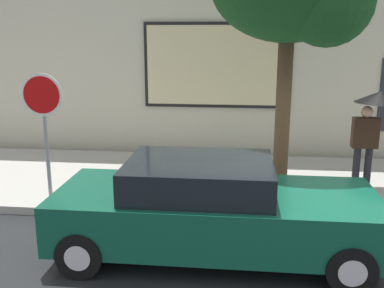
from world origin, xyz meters
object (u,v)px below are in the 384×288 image
at_px(stop_sign, 43,112).
at_px(fire_hydrant, 149,178).
at_px(parked_car, 212,209).
at_px(pedestrian_with_umbrella, 375,113).

bearing_deg(stop_sign, fire_hydrant, 13.93).
xyz_separation_m(parked_car, fire_hydrant, (-1.33, 1.92, -0.20)).
height_order(fire_hydrant, pedestrian_with_umbrella, pedestrian_with_umbrella).
bearing_deg(pedestrian_with_umbrella, parked_car, -136.53).
bearing_deg(stop_sign, parked_car, -25.33).
relative_size(parked_car, stop_sign, 1.95).
height_order(parked_car, fire_hydrant, parked_car).
height_order(parked_car, stop_sign, stop_sign).
relative_size(parked_car, pedestrian_with_umbrella, 2.34).
xyz_separation_m(pedestrian_with_umbrella, stop_sign, (-6.06, -1.32, 0.12)).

